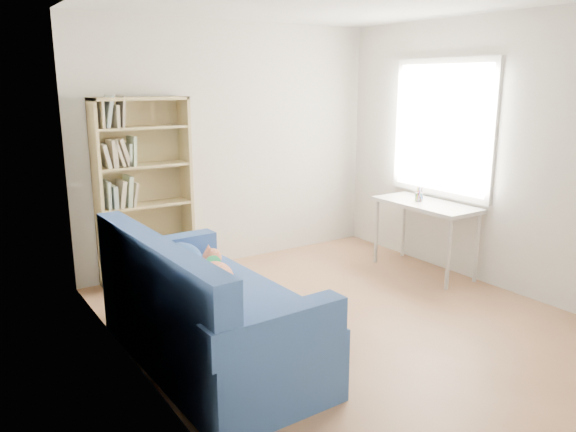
# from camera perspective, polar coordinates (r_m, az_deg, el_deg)

# --- Properties ---
(ground) EXTENTS (4.00, 4.00, 0.00)m
(ground) POSITION_cam_1_polar(r_m,az_deg,el_deg) (4.89, 5.91, -10.43)
(ground) COLOR #8D5F3F
(ground) RESTS_ON ground
(room_shell) EXTENTS (3.54, 4.04, 2.62)m
(room_shell) POSITION_cam_1_polar(r_m,az_deg,el_deg) (4.57, 7.12, 9.12)
(room_shell) COLOR silver
(room_shell) RESTS_ON ground
(sofa) EXTENTS (0.99, 1.99, 0.97)m
(sofa) POSITION_cam_1_polar(r_m,az_deg,el_deg) (4.10, -8.56, -9.86)
(sofa) COLOR navy
(sofa) RESTS_ON ground
(bookshelf) EXTENTS (0.92, 0.29, 1.83)m
(bookshelf) POSITION_cam_1_polar(r_m,az_deg,el_deg) (5.69, -14.36, 1.62)
(bookshelf) COLOR tan
(bookshelf) RESTS_ON ground
(desk) EXTENTS (0.51, 1.12, 0.75)m
(desk) POSITION_cam_1_polar(r_m,az_deg,el_deg) (6.01, 13.81, 0.56)
(desk) COLOR silver
(desk) RESTS_ON ground
(pen_cup) EXTENTS (0.08, 0.08, 0.15)m
(pen_cup) POSITION_cam_1_polar(r_m,az_deg,el_deg) (6.05, 13.16, 2.01)
(pen_cup) COLOR white
(pen_cup) RESTS_ON desk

